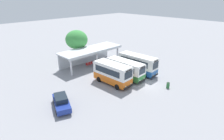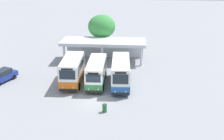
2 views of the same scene
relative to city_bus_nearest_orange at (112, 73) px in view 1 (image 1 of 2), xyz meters
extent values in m
plane|color=#939399|center=(3.59, -4.48, -1.89)|extent=(180.00, 180.00, 0.00)
cylinder|color=black|center=(1.20, -1.96, -1.44)|extent=(0.26, 0.91, 0.90)
cylinder|color=black|center=(-1.04, -2.05, -1.44)|extent=(0.26, 0.91, 0.90)
cylinder|color=black|center=(1.03, 2.08, -1.44)|extent=(0.26, 0.91, 0.90)
cylinder|color=black|center=(-1.20, 1.99, -1.44)|extent=(0.26, 0.91, 0.90)
cube|color=orange|center=(0.00, 0.01, -0.93)|extent=(2.60, 6.61, 1.16)
cube|color=white|center=(0.00, 0.01, 0.54)|extent=(2.60, 6.61, 1.78)
cube|color=white|center=(0.00, 0.01, 1.49)|extent=(2.52, 6.41, 0.12)
cube|color=black|center=(0.13, -3.28, -1.37)|extent=(2.22, 0.19, 0.28)
cube|color=#1E2833|center=(0.13, -3.23, 0.59)|extent=(1.91, 0.13, 1.16)
cube|color=black|center=(0.13, -3.23, 1.31)|extent=(1.40, 0.11, 0.24)
cube|color=#1E2833|center=(1.15, 0.16, 0.59)|extent=(0.25, 5.22, 0.98)
cube|color=#1E2833|center=(-1.16, 0.07, 0.59)|extent=(0.25, 5.22, 0.98)
sphere|color=#EAEACC|center=(0.77, -3.24, -1.06)|extent=(0.20, 0.20, 0.20)
sphere|color=#EAEACC|center=(-0.51, -3.29, -1.06)|extent=(0.20, 0.20, 0.20)
cylinder|color=black|center=(4.25, -2.11, -1.44)|extent=(0.25, 0.91, 0.90)
cylinder|color=black|center=(2.21, -2.17, -1.44)|extent=(0.25, 0.91, 0.90)
cylinder|color=black|center=(4.13, 2.27, -1.44)|extent=(0.25, 0.91, 0.90)
cylinder|color=black|center=(2.09, 2.21, -1.44)|extent=(0.25, 0.91, 0.90)
cube|color=#337F3D|center=(3.17, 0.05, -1.00)|extent=(2.34, 7.13, 1.02)
cube|color=white|center=(3.17, 0.05, 0.31)|extent=(2.34, 7.13, 1.60)
cube|color=white|center=(3.17, 0.05, 1.17)|extent=(2.27, 6.91, 0.12)
cube|color=black|center=(3.27, -3.52, -1.37)|extent=(2.03, 0.16, 0.28)
cube|color=#1E2833|center=(3.27, -3.47, 0.36)|extent=(1.76, 0.10, 1.04)
cube|color=black|center=(3.27, -3.47, 0.99)|extent=(1.28, 0.09, 0.24)
cube|color=#1E2833|center=(4.23, 0.18, 0.36)|extent=(0.20, 5.65, 0.88)
cube|color=#1E2833|center=(2.11, 0.12, 0.36)|extent=(0.20, 5.65, 0.88)
sphere|color=#EAEACC|center=(3.86, -3.49, -1.06)|extent=(0.20, 0.20, 0.20)
sphere|color=#EAEACC|center=(2.68, -3.52, -1.06)|extent=(0.20, 0.20, 0.20)
cylinder|color=black|center=(7.50, -2.40, -1.44)|extent=(0.26, 0.91, 0.90)
cylinder|color=black|center=(5.38, -2.49, -1.44)|extent=(0.26, 0.91, 0.90)
cylinder|color=black|center=(7.30, 2.16, -1.44)|extent=(0.26, 0.91, 0.90)
cylinder|color=black|center=(5.18, 2.06, -1.44)|extent=(0.26, 0.91, 0.90)
cube|color=#23569E|center=(6.34, -0.17, -0.99)|extent=(2.55, 7.44, 1.04)
cube|color=silver|center=(6.34, -0.17, 0.47)|extent=(2.55, 7.44, 1.89)
cube|color=silver|center=(6.34, -0.17, 1.47)|extent=(2.47, 7.22, 0.12)
cube|color=black|center=(6.50, -3.87, -1.37)|extent=(2.11, 0.19, 0.28)
cube|color=#1E2833|center=(6.50, -3.82, 0.52)|extent=(1.82, 0.13, 1.23)
cube|color=black|center=(6.50, -3.82, 1.29)|extent=(1.33, 0.11, 0.24)
cube|color=#1E2833|center=(7.43, -0.02, 0.52)|extent=(0.30, 5.88, 1.04)
cube|color=#1E2833|center=(5.23, -0.12, 0.52)|extent=(0.30, 5.88, 1.04)
sphere|color=#EAEACC|center=(7.11, -3.83, -1.06)|extent=(0.20, 0.20, 0.20)
sphere|color=#EAEACC|center=(5.89, -3.89, -1.06)|extent=(0.20, 0.20, 0.20)
cylinder|color=black|center=(-9.29, -1.90, -1.57)|extent=(0.40, 0.66, 0.64)
cylinder|color=black|center=(-10.84, -1.29, -1.57)|extent=(0.40, 0.66, 0.64)
cylinder|color=black|center=(-8.29, 0.65, -1.57)|extent=(0.40, 0.66, 0.64)
cylinder|color=black|center=(-9.83, 1.26, -1.57)|extent=(0.40, 0.66, 0.64)
cube|color=navy|center=(-9.56, -0.32, -1.22)|extent=(3.25, 4.75, 0.70)
cube|color=#1E2833|center=(-9.48, -0.11, -0.57)|extent=(2.23, 2.68, 0.60)
cylinder|color=silver|center=(-2.91, 7.48, -0.29)|extent=(0.36, 0.36, 3.20)
cylinder|color=silver|center=(3.09, 7.48, -0.29)|extent=(0.36, 0.36, 3.20)
cylinder|color=silver|center=(9.08, 7.48, -0.29)|extent=(0.36, 0.36, 3.20)
cube|color=silver|center=(3.09, 11.23, -0.29)|extent=(12.79, 0.20, 3.20)
cube|color=silver|center=(3.09, 9.25, 1.41)|extent=(13.29, 4.65, 0.20)
cube|color=silver|center=(3.09, 6.98, 1.17)|extent=(13.29, 0.10, 0.28)
cylinder|color=slate|center=(1.73, 8.50, -1.67)|extent=(0.03, 0.03, 0.44)
cylinder|color=slate|center=(1.38, 8.52, -1.67)|extent=(0.03, 0.03, 0.44)
cylinder|color=slate|center=(1.75, 8.85, -1.67)|extent=(0.03, 0.03, 0.44)
cylinder|color=slate|center=(1.40, 8.87, -1.67)|extent=(0.03, 0.03, 0.44)
cube|color=#B21E1E|center=(1.56, 8.68, -1.43)|extent=(0.46, 0.46, 0.04)
cube|color=#B21E1E|center=(1.57, 8.88, -1.23)|extent=(0.44, 0.06, 0.40)
cylinder|color=slate|center=(2.32, 8.48, -1.67)|extent=(0.03, 0.03, 0.44)
cylinder|color=slate|center=(1.97, 8.50, -1.67)|extent=(0.03, 0.03, 0.44)
cylinder|color=slate|center=(2.34, 8.83, -1.67)|extent=(0.03, 0.03, 0.44)
cylinder|color=slate|center=(1.99, 8.85, -1.67)|extent=(0.03, 0.03, 0.44)
cube|color=#B21E1E|center=(2.16, 8.67, -1.43)|extent=(0.46, 0.46, 0.04)
cube|color=#B21E1E|center=(2.17, 8.87, -1.23)|extent=(0.44, 0.06, 0.40)
cylinder|color=slate|center=(2.92, 8.48, -1.67)|extent=(0.03, 0.03, 0.44)
cylinder|color=slate|center=(2.57, 8.50, -1.67)|extent=(0.03, 0.03, 0.44)
cylinder|color=slate|center=(2.93, 8.83, -1.67)|extent=(0.03, 0.03, 0.44)
cylinder|color=slate|center=(2.58, 8.85, -1.67)|extent=(0.03, 0.03, 0.44)
cube|color=#B21E1E|center=(2.75, 8.67, -1.43)|extent=(0.46, 0.46, 0.04)
cube|color=#B21E1E|center=(2.76, 8.87, -1.23)|extent=(0.44, 0.06, 0.40)
cylinder|color=slate|center=(3.51, 8.43, -1.67)|extent=(0.03, 0.03, 0.44)
cylinder|color=slate|center=(3.16, 8.44, -1.67)|extent=(0.03, 0.03, 0.44)
cylinder|color=slate|center=(3.53, 8.78, -1.67)|extent=(0.03, 0.03, 0.44)
cylinder|color=slate|center=(3.18, 8.80, -1.67)|extent=(0.03, 0.03, 0.44)
cube|color=#B21E1E|center=(3.34, 8.61, -1.43)|extent=(0.46, 0.46, 0.04)
cube|color=#B21E1E|center=(3.35, 8.81, -1.23)|extent=(0.44, 0.06, 0.40)
cylinder|color=brown|center=(2.40, 13.06, -0.37)|extent=(0.32, 0.32, 3.04)
ellipsoid|color=green|center=(2.40, 13.06, 2.88)|extent=(4.63, 4.63, 3.93)
cylinder|color=#266633|center=(5.00, -7.25, -1.47)|extent=(0.48, 0.48, 0.85)
torus|color=black|center=(5.00, -7.25, -1.02)|extent=(0.49, 0.49, 0.06)
camera|label=1|loc=(-19.10, -19.03, 11.62)|focal=29.28mm
camera|label=2|loc=(7.95, -33.77, 13.32)|focal=45.38mm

